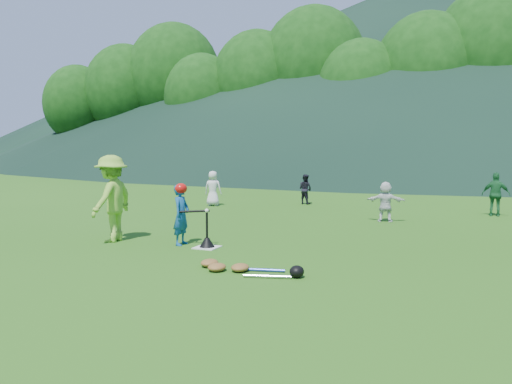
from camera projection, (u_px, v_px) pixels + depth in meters
ground at (207, 248)px, 9.79m from camera, size 120.00×120.00×0.00m
home_plate at (207, 247)px, 9.79m from camera, size 0.45×0.45×0.02m
baseball at (207, 211)px, 9.73m from camera, size 0.08×0.08×0.08m
batter_child at (181, 215)px, 10.04m from camera, size 0.32×0.46×1.22m
adult_coach at (112, 198)px, 10.41m from camera, size 0.74×1.21×1.81m
fielder_a at (213, 188)px, 16.93m from camera, size 0.64×0.47×1.19m
fielder_b at (305, 189)px, 17.45m from camera, size 0.62×0.55×1.05m
fielder_c at (496, 194)px, 14.32m from camera, size 0.76×0.36×1.26m
fielder_d at (385, 202)px, 13.24m from camera, size 1.02×0.40×1.07m
batting_tee at (207, 241)px, 9.78m from camera, size 0.30×0.30×0.68m
batter_gear at (182, 190)px, 9.99m from camera, size 0.71×0.28×0.59m
equipment_pile at (240, 268)px, 7.89m from camera, size 1.80×0.61×0.19m
outfield_fence at (394, 166)px, 35.48m from camera, size 70.07×0.08×1.33m
tree_line at (408, 70)px, 40.10m from camera, size 70.04×11.40×14.82m
distant_hills at (391, 73)px, 86.64m from camera, size 155.00×140.00×32.00m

